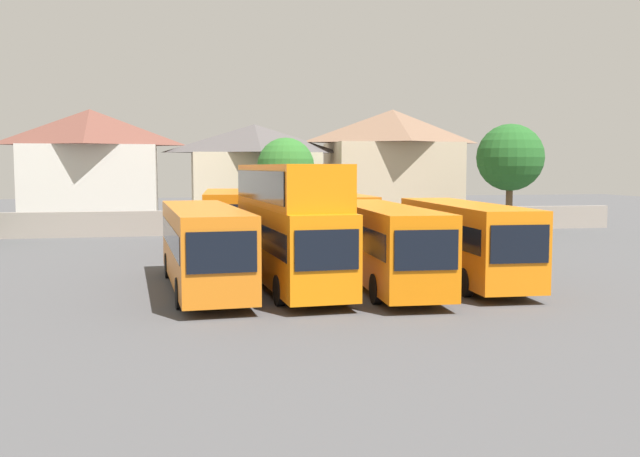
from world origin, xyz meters
The scene contains 14 objects.
ground centered at (0.00, 18.00, 0.00)m, with size 140.00×140.00×0.00m, color #4C4C4F.
depot_boundary_wall centered at (0.00, 23.70, 0.90)m, with size 56.00×0.50×1.80m, color gray.
bus_1 centered at (-5.32, 0.26, 1.91)m, with size 3.32×11.86×3.34m.
bus_2 centered at (-1.88, 0.15, 2.83)m, with size 3.16×11.59×5.03m.
bus_3 centered at (1.97, -0.28, 1.91)m, with size 3.03×12.14×3.33m.
bus_4 centered at (5.72, 0.19, 1.93)m, with size 3.00×11.34×3.37m.
bus_5 centered at (-3.43, 13.41, 2.00)m, with size 3.23×10.64×3.52m.
bus_6 centered at (-0.22, 13.70, 1.87)m, with size 2.61×11.84×3.26m.
bus_7 centered at (3.25, 14.06, 1.90)m, with size 2.79×11.53×3.31m.
house_terrace_left centered at (-13.12, 32.76, 4.91)m, with size 11.02×6.93×9.62m.
house_terrace_centre centered at (0.29, 32.27, 4.36)m, with size 11.02×7.01×8.54m.
house_terrace_right centered at (12.52, 32.38, 5.09)m, with size 11.49×7.59×9.97m.
tree_left_of_lot centered at (18.48, 21.70, 5.62)m, with size 5.06×5.06×8.18m.
tree_right_of_lot centered at (2.02, 26.20, 4.95)m, with size 4.43×4.43×7.19m.
Camera 1 is at (-6.38, -28.33, 4.93)m, focal length 39.95 mm.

